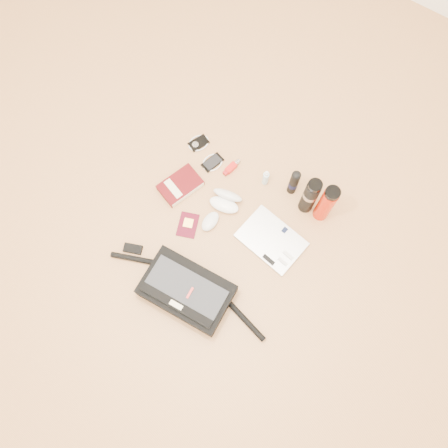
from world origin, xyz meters
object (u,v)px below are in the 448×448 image
object	(u,v)px
messenger_bag	(186,291)
laptop	(271,240)
thermos_red	(326,204)
book	(180,186)
thermos_black	(310,196)

from	to	relation	value
messenger_bag	laptop	bearing A→B (deg)	61.04
thermos_red	laptop	bearing A→B (deg)	-116.36
book	thermos_black	distance (m)	0.67
thermos_black	messenger_bag	bearing A→B (deg)	-108.99
messenger_bag	book	xyz separation A→B (m)	(-0.35, 0.43, -0.03)
messenger_bag	thermos_red	size ratio (longest dim) A/B	2.92
laptop	thermos_red	size ratio (longest dim) A/B	1.16
thermos_red	book	bearing A→B (deg)	-157.57
book	thermos_red	bearing A→B (deg)	39.93
thermos_black	thermos_red	xyz separation A→B (m)	(0.09, 0.01, 0.00)
laptop	book	bearing A→B (deg)	-170.74
messenger_bag	thermos_black	bearing A→B (deg)	65.76
messenger_bag	thermos_black	world-z (taller)	thermos_black
laptop	book	distance (m)	0.55
messenger_bag	thermos_red	xyz separation A→B (m)	(0.33, 0.72, 0.09)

